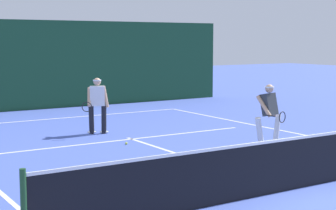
# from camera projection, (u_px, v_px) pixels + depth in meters

# --- Properties ---
(ground_plane) EXTENTS (80.00, 80.00, 0.00)m
(ground_plane) POSITION_uv_depth(u_px,v_px,m) (289.00, 190.00, 10.06)
(ground_plane) COLOR #485FBB
(court_line_baseline_far) EXTENTS (9.22, 0.10, 0.01)m
(court_line_baseline_far) POSITION_uv_depth(u_px,v_px,m) (66.00, 118.00, 19.39)
(court_line_baseline_far) COLOR white
(court_line_baseline_far) RESTS_ON ground_plane
(court_line_service) EXTENTS (7.52, 0.10, 0.01)m
(court_line_service) POSITION_uv_depth(u_px,v_px,m) (132.00, 139.00, 15.22)
(court_line_service) COLOR white
(court_line_service) RESTS_ON ground_plane
(court_line_centre) EXTENTS (0.10, 6.40, 0.01)m
(court_line_centre) POSITION_uv_depth(u_px,v_px,m) (192.00, 158.00, 12.74)
(court_line_centre) COLOR white
(court_line_centre) RESTS_ON ground_plane
(tennis_net) EXTENTS (10.12, 0.09, 1.06)m
(tennis_net) POSITION_uv_depth(u_px,v_px,m) (290.00, 163.00, 9.99)
(tennis_net) COLOR #1E4723
(tennis_net) RESTS_ON ground_plane
(player_near) EXTENTS (1.11, 0.90, 1.64)m
(player_near) POSITION_uv_depth(u_px,v_px,m) (269.00, 112.00, 14.08)
(player_near) COLOR silver
(player_near) RESTS_ON ground_plane
(player_far) EXTENTS (0.99, 0.82, 1.67)m
(player_far) POSITION_uv_depth(u_px,v_px,m) (97.00, 103.00, 16.01)
(player_far) COLOR black
(player_far) RESTS_ON ground_plane
(tennis_ball) EXTENTS (0.07, 0.07, 0.07)m
(tennis_ball) POSITION_uv_depth(u_px,v_px,m) (126.00, 143.00, 14.42)
(tennis_ball) COLOR #D1E033
(tennis_ball) RESTS_ON ground_plane
(tennis_ball_extra) EXTENTS (0.07, 0.07, 0.07)m
(tennis_ball_extra) POSITION_uv_depth(u_px,v_px,m) (124.00, 176.00, 10.97)
(tennis_ball_extra) COLOR #D1E033
(tennis_ball_extra) RESTS_ON ground_plane
(back_fence_windscreen) EXTENTS (17.51, 0.12, 3.58)m
(back_fence_windscreen) POSITION_uv_depth(u_px,v_px,m) (38.00, 65.00, 21.60)
(back_fence_windscreen) COLOR #194329
(back_fence_windscreen) RESTS_ON ground_plane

